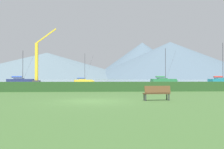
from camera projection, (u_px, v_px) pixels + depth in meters
name	position (u px, v px, depth m)	size (l,w,h in m)	color
ground_plane	(92.00, 101.00, 15.00)	(1000.00, 1000.00, 0.00)	#3D602D
harbor_water	(96.00, 80.00, 151.70)	(320.00, 246.00, 0.00)	#8C9EA3
hedge_line	(94.00, 87.00, 25.98)	(80.00, 1.20, 1.05)	#284C23
sailboat_slip_1	(84.00, 81.00, 78.66)	(6.99, 2.86, 9.59)	gold
sailboat_slip_3	(164.00, 80.00, 75.69)	(9.17, 3.68, 10.92)	#236B38
sailboat_slip_6	(221.00, 80.00, 73.95)	(9.03, 3.80, 12.39)	#19707A
sailboat_slip_7	(21.00, 81.00, 72.57)	(8.95, 3.38, 9.89)	navy
park_bench_near_path	(157.00, 92.00, 15.39)	(1.76, 0.67, 0.95)	brown
dock_crane	(37.00, 65.00, 71.01)	(6.75, 2.00, 16.31)	#333338
distant_hill_west_ridge	(170.00, 60.00, 400.48)	(279.56, 279.56, 62.05)	#4C6070
distant_hill_central_peak	(47.00, 66.00, 423.47)	(323.90, 323.90, 46.52)	slate
distant_hill_east_ridge	(142.00, 61.00, 427.20)	(182.52, 182.52, 65.14)	#4C6070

